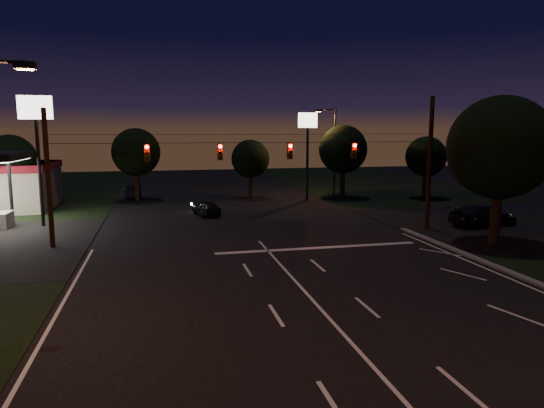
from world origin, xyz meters
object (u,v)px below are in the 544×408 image
object	(u,v)px
utility_pole_right	(426,229)
car_oncoming_a	(207,208)
car_oncoming_b	(133,191)
car_cross	(483,215)
tree_right_near	(499,149)

from	to	relation	value
utility_pole_right	car_oncoming_a	size ratio (longest dim) A/B	2.52
car_oncoming_b	car_cross	size ratio (longest dim) A/B	0.78
utility_pole_right	tree_right_near	world-z (taller)	tree_right_near
car_oncoming_b	car_cross	bearing A→B (deg)	133.37
utility_pole_right	car_oncoming_b	distance (m)	29.40
tree_right_near	car_oncoming_b	world-z (taller)	tree_right_near
car_oncoming_a	car_cross	world-z (taller)	car_cross
tree_right_near	car_oncoming_b	bearing A→B (deg)	130.55
utility_pole_right	car_cross	world-z (taller)	utility_pole_right
car_cross	car_oncoming_a	bearing A→B (deg)	55.28
car_oncoming_a	car_oncoming_b	bearing A→B (deg)	-76.46
utility_pole_right	tree_right_near	distance (m)	7.61
utility_pole_right	car_oncoming_b	world-z (taller)	utility_pole_right
tree_right_near	car_oncoming_b	distance (m)	34.36
tree_right_near	car_oncoming_b	size ratio (longest dim) A/B	2.15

